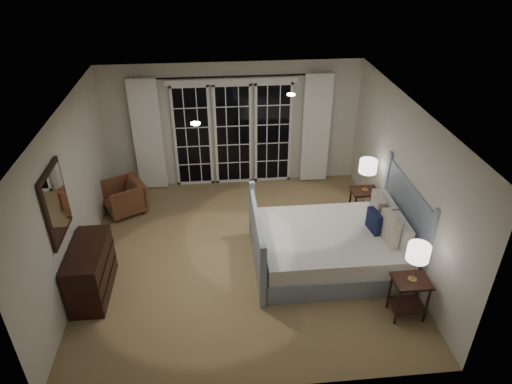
{
  "coord_description": "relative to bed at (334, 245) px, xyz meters",
  "views": [
    {
      "loc": [
        -0.36,
        -5.89,
        4.71
      ],
      "look_at": [
        0.24,
        0.23,
        1.05
      ],
      "focal_mm": 32.0,
      "sensor_mm": 36.0,
      "label": 1
    }
  ],
  "objects": [
    {
      "name": "wall_right",
      "position": [
        1.09,
        0.33,
        0.91
      ],
      "size": [
        0.02,
        5.0,
        2.5
      ],
      "primitive_type": "cube",
      "color": "beige",
      "rests_on": "floor"
    },
    {
      "name": "lamp_right",
      "position": [
        0.83,
        1.18,
        0.73
      ],
      "size": [
        0.31,
        0.31,
        0.59
      ],
      "color": "tan",
      "rests_on": "nightstand_right"
    },
    {
      "name": "ceiling",
      "position": [
        -1.41,
        0.33,
        2.16
      ],
      "size": [
        5.0,
        5.0,
        0.0
      ],
      "primitive_type": "plane",
      "rotation": [
        3.14,
        0.0,
        0.0
      ],
      "color": "white",
      "rests_on": "wall_back"
    },
    {
      "name": "curtain_rod",
      "position": [
        -1.41,
        2.73,
        1.91
      ],
      "size": [
        3.5,
        0.03,
        0.03
      ],
      "primitive_type": "cylinder",
      "rotation": [
        0.0,
        1.57,
        0.0
      ],
      "color": "black",
      "rests_on": "wall_back"
    },
    {
      "name": "nightstand_left",
      "position": [
        0.73,
        -1.2,
        0.07
      ],
      "size": [
        0.48,
        0.38,
        0.62
      ],
      "color": "black",
      "rests_on": "floor"
    },
    {
      "name": "bed",
      "position": [
        0.0,
        0.0,
        0.0
      ],
      "size": [
        2.37,
        1.71,
        1.39
      ],
      "color": "#8490A0",
      "rests_on": "floor"
    },
    {
      "name": "nightstand_right",
      "position": [
        0.83,
        1.18,
        0.05
      ],
      "size": [
        0.46,
        0.37,
        0.6
      ],
      "color": "black",
      "rests_on": "floor"
    },
    {
      "name": "downlight_b",
      "position": [
        -2.01,
        -0.07,
        2.15
      ],
      "size": [
        0.12,
        0.12,
        0.01
      ],
      "primitive_type": "cylinder",
      "color": "white",
      "rests_on": "ceiling"
    },
    {
      "name": "wall_back",
      "position": [
        -1.41,
        2.83,
        0.91
      ],
      "size": [
        5.0,
        0.02,
        2.5
      ],
      "primitive_type": "cube",
      "color": "beige",
      "rests_on": "floor"
    },
    {
      "name": "wall_front",
      "position": [
        -1.41,
        -2.17,
        0.91
      ],
      "size": [
        5.0,
        0.02,
        2.5
      ],
      "primitive_type": "cube",
      "color": "beige",
      "rests_on": "floor"
    },
    {
      "name": "french_doors",
      "position": [
        -1.41,
        2.79,
        0.75
      ],
      "size": [
        2.5,
        0.04,
        2.2
      ],
      "color": "black",
      "rests_on": "wall_back"
    },
    {
      "name": "lamp_left",
      "position": [
        0.73,
        -1.2,
        0.73
      ],
      "size": [
        0.29,
        0.29,
        0.57
      ],
      "color": "tan",
      "rests_on": "nightstand_left"
    },
    {
      "name": "dresser",
      "position": [
        -3.64,
        -0.32,
        0.06
      ],
      "size": [
        0.48,
        1.13,
        0.8
      ],
      "color": "black",
      "rests_on": "floor"
    },
    {
      "name": "curtain_right",
      "position": [
        0.24,
        2.71,
        0.81
      ],
      "size": [
        0.55,
        0.1,
        2.25
      ],
      "primitive_type": "cube",
      "color": "white",
      "rests_on": "curtain_rod"
    },
    {
      "name": "curtain_left",
      "position": [
        -3.06,
        2.71,
        0.81
      ],
      "size": [
        0.55,
        0.1,
        2.25
      ],
      "primitive_type": "cube",
      "color": "white",
      "rests_on": "curtain_rod"
    },
    {
      "name": "wall_left",
      "position": [
        -3.91,
        0.33,
        0.91
      ],
      "size": [
        0.02,
        5.0,
        2.5
      ],
      "primitive_type": "cube",
      "color": "beige",
      "rests_on": "floor"
    },
    {
      "name": "floor",
      "position": [
        -1.41,
        0.33,
        -0.34
      ],
      "size": [
        5.0,
        5.0,
        0.0
      ],
      "primitive_type": "plane",
      "color": "olive",
      "rests_on": "ground"
    },
    {
      "name": "mirror",
      "position": [
        -3.88,
        -0.32,
        1.21
      ],
      "size": [
        0.05,
        0.85,
        1.0
      ],
      "color": "black",
      "rests_on": "wall_left"
    },
    {
      "name": "armchair",
      "position": [
        -3.51,
        1.85,
        -0.03
      ],
      "size": [
        0.93,
        0.92,
        0.63
      ],
      "primitive_type": "imported",
      "rotation": [
        0.0,
        0.0,
        -1.06
      ],
      "color": "brown",
      "rests_on": "floor"
    },
    {
      "name": "downlight_a",
      "position": [
        -0.61,
        0.93,
        2.15
      ],
      "size": [
        0.12,
        0.12,
        0.01
      ],
      "primitive_type": "cylinder",
      "color": "white",
      "rests_on": "ceiling"
    }
  ]
}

